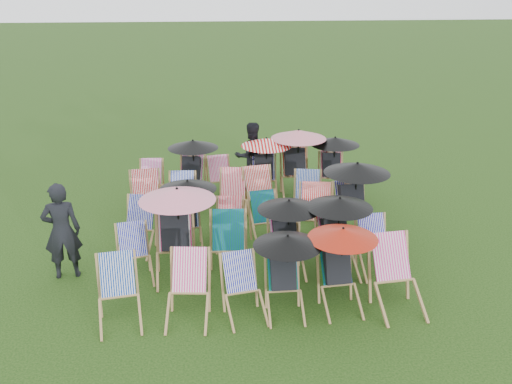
{
  "coord_description": "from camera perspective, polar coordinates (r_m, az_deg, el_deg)",
  "views": [
    {
      "loc": [
        -0.72,
        -9.34,
        4.66
      ],
      "look_at": [
        0.11,
        0.32,
        0.9
      ],
      "focal_mm": 40.0,
      "sensor_mm": 36.0,
      "label": 1
    }
  ],
  "objects": [
    {
      "name": "deckchair_9",
      "position": [
        9.34,
        3.12,
        -4.33
      ],
      "size": [
        1.02,
        1.08,
        1.21
      ],
      "rotation": [
        0.0,
        0.0,
        0.07
      ],
      "color": "#9D7949",
      "rests_on": "ground"
    },
    {
      "name": "deckchair_14",
      "position": [
        10.28,
        -2.59,
        -3.24
      ],
      "size": [
        0.58,
        0.79,
        0.82
      ],
      "rotation": [
        0.0,
        0.0,
        -0.05
      ],
      "color": "#9D7949",
      "rests_on": "ground"
    },
    {
      "name": "deckchair_21",
      "position": [
        11.37,
        0.6,
        -0.32
      ],
      "size": [
        0.8,
        1.0,
        0.98
      ],
      "rotation": [
        0.0,
        0.0,
        0.18
      ],
      "color": "#9D7949",
      "rests_on": "ground"
    },
    {
      "name": "deckchair_18",
      "position": [
        11.36,
        -10.91,
        -0.73
      ],
      "size": [
        0.75,
        0.97,
        0.98
      ],
      "rotation": [
        0.0,
        0.0,
        0.12
      ],
      "color": "#9D7949",
      "rests_on": "ground"
    },
    {
      "name": "ground",
      "position": [
        10.46,
        -0.43,
        -5.26
      ],
      "size": [
        100.0,
        100.0,
        0.0
      ],
      "primitive_type": "plane",
      "color": "black",
      "rests_on": "ground"
    },
    {
      "name": "deckchair_26",
      "position": [
        12.48,
        -3.51,
        1.34
      ],
      "size": [
        0.7,
        0.88,
        0.86
      ],
      "rotation": [
        0.0,
        0.0,
        0.18
      ],
      "color": "#9D7949",
      "rests_on": "ground"
    },
    {
      "name": "deckchair_5",
      "position": [
        8.61,
        13.97,
        -8.27
      ],
      "size": [
        0.78,
        1.01,
        1.03
      ],
      "rotation": [
        0.0,
        0.0,
        0.11
      ],
      "color": "#9D7949",
      "rests_on": "ground"
    },
    {
      "name": "deckchair_20",
      "position": [
        11.39,
        -2.38,
        -0.41
      ],
      "size": [
        0.74,
        0.94,
        0.94
      ],
      "rotation": [
        0.0,
        0.0,
        -0.15
      ],
      "color": "#9D7949",
      "rests_on": "ground"
    },
    {
      "name": "deckchair_24",
      "position": [
        12.49,
        -10.52,
        0.99
      ],
      "size": [
        0.59,
        0.8,
        0.84
      ],
      "rotation": [
        0.0,
        0.0,
        -0.05
      ],
      "color": "#9D7949",
      "rests_on": "ground"
    },
    {
      "name": "deckchair_16",
      "position": [
        10.38,
        6.03,
        -2.48
      ],
      "size": [
        0.82,
        1.03,
        1.02
      ],
      "rotation": [
        0.0,
        0.0,
        -0.16
      ],
      "color": "#9D7949",
      "rests_on": "ground"
    },
    {
      "name": "deckchair_12",
      "position": [
        10.29,
        -11.8,
        -3.4
      ],
      "size": [
        0.75,
        0.94,
        0.91
      ],
      "rotation": [
        0.0,
        0.0,
        -0.2
      ],
      "color": "#9D7949",
      "rests_on": "ground"
    },
    {
      "name": "deckchair_15",
      "position": [
        10.38,
        1.13,
        -2.81
      ],
      "size": [
        0.72,
        0.9,
        0.88
      ],
      "rotation": [
        0.0,
        0.0,
        0.19
      ],
      "color": "#9D7949",
      "rests_on": "ground"
    },
    {
      "name": "deckchair_19",
      "position": [
        11.43,
        -7.44,
        -0.62
      ],
      "size": [
        0.63,
        0.85,
        0.89
      ],
      "rotation": [
        0.0,
        0.0,
        -0.05
      ],
      "color": "#9D7949",
      "rests_on": "ground"
    },
    {
      "name": "deckchair_10",
      "position": [
        9.36,
        8.19,
        -4.24
      ],
      "size": [
        1.07,
        1.16,
        1.27
      ],
      "rotation": [
        0.0,
        0.0,
        0.15
      ],
      "color": "#9D7949",
      "rests_on": "ground"
    },
    {
      "name": "deckchair_25",
      "position": [
        12.39,
        -6.51,
        2.33
      ],
      "size": [
        1.09,
        1.16,
        1.29
      ],
      "rotation": [
        0.0,
        0.0,
        -0.17
      ],
      "color": "#9D7949",
      "rests_on": "ground"
    },
    {
      "name": "deckchair_3",
      "position": [
        8.25,
        2.95,
        -8.16
      ],
      "size": [
        0.99,
        1.03,
        1.18
      ],
      "rotation": [
        0.0,
        0.0,
        0.02
      ],
      "color": "#9D7949",
      "rests_on": "ground"
    },
    {
      "name": "deckchair_8",
      "position": [
        9.23,
        -2.82,
        -5.61
      ],
      "size": [
        0.72,
        0.96,
        1.0
      ],
      "rotation": [
        0.0,
        0.0,
        -0.06
      ],
      "color": "#9D7949",
      "rests_on": "ground"
    },
    {
      "name": "deckchair_6",
      "position": [
        9.4,
        -12.08,
        -6.13
      ],
      "size": [
        0.7,
        0.86,
        0.84
      ],
      "rotation": [
        0.0,
        0.0,
        0.2
      ],
      "color": "#9D7949",
      "rests_on": "ground"
    },
    {
      "name": "person_rear",
      "position": [
        12.85,
        -0.49,
        3.62
      ],
      "size": [
        0.86,
        0.73,
        1.56
      ],
      "primitive_type": "imported",
      "rotation": [
        0.0,
        0.0,
        3.35
      ],
      "color": "black",
      "rests_on": "ground"
    },
    {
      "name": "deckchair_2",
      "position": [
        8.24,
        -1.23,
        -9.71
      ],
      "size": [
        0.72,
        0.89,
        0.86
      ],
      "rotation": [
        0.0,
        0.0,
        0.21
      ],
      "color": "#9D7949",
      "rests_on": "ground"
    },
    {
      "name": "deckchair_4",
      "position": [
        8.45,
        8.45,
        -7.45
      ],
      "size": [
        1.03,
        1.09,
        1.22
      ],
      "rotation": [
        0.0,
        0.0,
        0.09
      ],
      "color": "#9D7949",
      "rests_on": "ground"
    },
    {
      "name": "deckchair_17",
      "position": [
        10.56,
        9.83,
        -0.82
      ],
      "size": [
        1.21,
        1.28,
        1.43
      ],
      "rotation": [
        0.0,
        0.0,
        0.08
      ],
      "color": "#9D7949",
      "rests_on": "ground"
    },
    {
      "name": "deckchair_23",
      "position": [
        11.7,
        9.36,
        -0.24
      ],
      "size": [
        0.7,
        0.89,
        0.88
      ],
      "rotation": [
        0.0,
        0.0,
        -0.16
      ],
      "color": "#9D7949",
      "rests_on": "ground"
    },
    {
      "name": "deckchair_11",
      "position": [
        9.6,
        11.91,
        -5.39
      ],
      "size": [
        0.63,
        0.84,
        0.87
      ],
      "rotation": [
        0.0,
        0.0,
        0.07
      ],
      "color": "#9D7949",
      "rests_on": "ground"
    },
    {
      "name": "deckchair_1",
      "position": [
        8.2,
        -6.83,
        -9.7
      ],
      "size": [
        0.7,
        0.92,
        0.94
      ],
      "rotation": [
        0.0,
        0.0,
        -0.1
      ],
      "color": "#9D7949",
      "rests_on": "ground"
    },
    {
      "name": "deckchair_0",
      "position": [
        8.31,
        -13.59,
        -9.85
      ],
      "size": [
        0.73,
        0.93,
        0.92
      ],
      "rotation": [
        0.0,
        0.0,
        0.16
      ],
      "color": "#9D7949",
      "rests_on": "ground"
    },
    {
      "name": "deckchair_28",
      "position": [
        12.57,
        4.07,
        3.07
      ],
      "size": [
        1.21,
        1.26,
        1.44
      ],
      "rotation": [
        0.0,
        0.0,
        -0.02
      ],
      "color": "#9D7949",
      "rests_on": "ground"
    },
    {
      "name": "deckchair_22",
      "position": [
        11.44,
        5.14,
        -0.48
      ],
      "size": [
        0.74,
        0.92,
        0.9
      ],
      "rotation": [
        0.0,
        0.0,
        -0.18
      ],
      "color": "#9D7949",
      "rests_on": "ground"
    },
    {
      "name": "person_left",
      "position": [
        9.59,
        -18.86,
        -3.7
      ],
      "size": [
        0.65,
        0.48,
        1.62
      ],
      "primitive_type": "imported",
      "rotation": [
        0.0,
        0.0,
        3.3
      ],
      "color": "black",
      "rests_on": "ground"
    },
    {
      "name": "deckchair_13",
      "position": [
        10.24,
        -6.94,
        -2.08
      ],
      "size": [
        1.03,
        1.09,
        1.22
      ],
      "rotation": [
        0.0,
        0.0,
        0.08
      ],
      "color": "#9D7949",
      "rests_on": "ground"
    },
    {
      "name": "deckchair_29",
      "position": [
        12.7,
        7.66,
        2.71
      ],
      "size": [
        1.07,
        1.13,
        1.27
      ],
      "rotation": [
        0.0,
        0.0,
        -0.11
      ],
      "color": "#9D7949",
      "rests_on": "ground"
    },
    {
      "name": "deckchair_7",
      "position": [
        9.23,
        -8.01,
        -3.94
      ],
      "size": [
        1.23,
        1.29,
        1.46
      ],
      "rotation": [
        0.0,
        0.0,
        0.04
      ],
      "color": "#9D7949",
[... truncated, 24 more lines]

